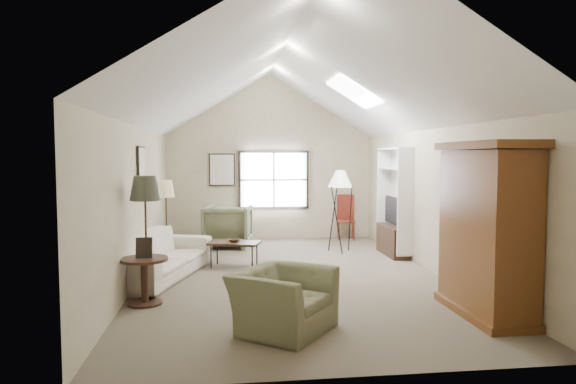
{
  "coord_description": "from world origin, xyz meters",
  "views": [
    {
      "loc": [
        -1.12,
        -8.46,
        2.02
      ],
      "look_at": [
        0.0,
        0.4,
        1.4
      ],
      "focal_mm": 32.0,
      "sensor_mm": 36.0,
      "label": 1
    }
  ],
  "objects": [
    {
      "name": "armoire",
      "position": [
        2.18,
        -2.4,
        1.1
      ],
      "size": [
        0.6,
        1.5,
        2.2
      ],
      "primitive_type": "cube",
      "color": "brown",
      "rests_on": "ground"
    },
    {
      "name": "armchair_near",
      "position": [
        -0.44,
        -2.66,
        0.35
      ],
      "size": [
        1.42,
        1.44,
        0.71
      ],
      "primitive_type": "imported",
      "rotation": [
        0.0,
        0.0,
        0.92
      ],
      "color": "#6C6E4D",
      "rests_on": "ground"
    },
    {
      "name": "media_console",
      "position": [
        2.32,
        1.6,
        0.3
      ],
      "size": [
        0.34,
        1.18,
        0.6
      ],
      "primitive_type": "cube",
      "color": "#382316",
      "rests_on": "ground"
    },
    {
      "name": "bowl",
      "position": [
        -0.93,
        0.85,
        0.49
      ],
      "size": [
        0.27,
        0.27,
        0.05
      ],
      "primitive_type": "imported",
      "rotation": [
        0.0,
        0.0,
        -0.3
      ],
      "color": "#322114",
      "rests_on": "coffee_table"
    },
    {
      "name": "tv_alcove",
      "position": [
        2.34,
        1.6,
        1.15
      ],
      "size": [
        0.32,
        1.3,
        2.1
      ],
      "primitive_type": "cube",
      "color": "white",
      "rests_on": "ground"
    },
    {
      "name": "room_shell",
      "position": [
        0.0,
        0.0,
        3.21
      ],
      "size": [
        5.01,
        8.01,
        4.0
      ],
      "color": "brown",
      "rests_on": "ground"
    },
    {
      "name": "wall_art",
      "position": [
        -1.88,
        1.94,
        1.73
      ],
      "size": [
        1.97,
        3.71,
        0.88
      ],
      "color": "black",
      "rests_on": "room_shell"
    },
    {
      "name": "tripod_lamp",
      "position": [
        1.31,
        2.02,
        0.88
      ],
      "size": [
        0.68,
        0.68,
        1.76
      ],
      "primitive_type": null,
      "rotation": [
        0.0,
        0.0,
        0.42
      ],
      "color": "white",
      "rests_on": "ground"
    },
    {
      "name": "armchair_far",
      "position": [
        -1.03,
        2.96,
        0.47
      ],
      "size": [
        1.16,
        1.18,
        0.94
      ],
      "primitive_type": "imported",
      "rotation": [
        0.0,
        0.0,
        2.97
      ],
      "color": "#636647",
      "rests_on": "ground"
    },
    {
      "name": "skylight",
      "position": [
        1.3,
        0.9,
        3.22
      ],
      "size": [
        0.8,
        1.2,
        0.52
      ],
      "primitive_type": null,
      "color": "white",
      "rests_on": "room_shell"
    },
    {
      "name": "side_table",
      "position": [
        -2.2,
        -1.37,
        0.32
      ],
      "size": [
        0.8,
        0.8,
        0.64
      ],
      "primitive_type": "cylinder",
      "rotation": [
        0.0,
        0.0,
        -0.3
      ],
      "color": "#372116",
      "rests_on": "ground"
    },
    {
      "name": "tan_lamp",
      "position": [
        -2.2,
        1.43,
        0.8
      ],
      "size": [
        0.4,
        0.4,
        1.61
      ],
      "primitive_type": null,
      "rotation": [
        0.0,
        0.0,
        -0.3
      ],
      "color": "tan",
      "rests_on": "ground"
    },
    {
      "name": "side_chair",
      "position": [
        1.84,
        3.66,
        0.54
      ],
      "size": [
        0.49,
        0.49,
        1.09
      ],
      "primitive_type": "cube",
      "rotation": [
        0.0,
        0.0,
        -0.18
      ],
      "color": "maroon",
      "rests_on": "ground"
    },
    {
      "name": "coffee_table",
      "position": [
        -0.93,
        0.85,
        0.23
      ],
      "size": [
        1.01,
        0.75,
        0.46
      ],
      "primitive_type": "cube",
      "rotation": [
        0.0,
        0.0,
        -0.3
      ],
      "color": "#382016",
      "rests_on": "ground"
    },
    {
      "name": "sofa",
      "position": [
        -2.2,
        0.23,
        0.37
      ],
      "size": [
        1.72,
        2.74,
        0.75
      ],
      "primitive_type": "imported",
      "rotation": [
        0.0,
        0.0,
        1.27
      ],
      "color": "silver",
      "rests_on": "ground"
    },
    {
      "name": "tv_panel",
      "position": [
        2.32,
        1.6,
        0.92
      ],
      "size": [
        0.05,
        0.9,
        0.55
      ],
      "primitive_type": "cube",
      "color": "black",
      "rests_on": "media_console"
    },
    {
      "name": "dark_lamp",
      "position": [
        -2.2,
        -1.17,
        0.89
      ],
      "size": [
        0.54,
        0.54,
        1.79
      ],
      "primitive_type": null,
      "rotation": [
        0.0,
        0.0,
        -0.3
      ],
      "color": "#292C1F",
      "rests_on": "ground"
    },
    {
      "name": "window",
      "position": [
        0.1,
        3.96,
        1.45
      ],
      "size": [
        1.72,
        0.08,
        1.42
      ],
      "primitive_type": "cube",
      "color": "black",
      "rests_on": "room_shell"
    }
  ]
}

